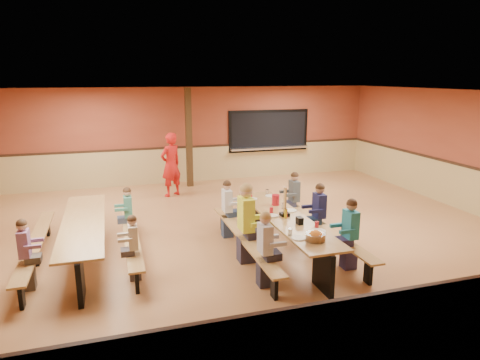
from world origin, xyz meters
name	(u,v)px	position (x,y,z in m)	size (l,w,h in m)	color
ground	(237,233)	(0.00, 0.00, 0.00)	(12.00, 12.00, 0.00)	#976139
room_envelope	(237,203)	(0.00, 0.00, 0.69)	(12.04, 10.04, 3.02)	brown
kitchen_pass_through	(269,132)	(2.60, 4.96, 1.49)	(2.78, 0.28, 1.38)	black
structural_post	(189,138)	(-0.20, 4.40, 1.50)	(0.18, 0.18, 3.00)	#312210
cafeteria_table_main	(285,227)	(0.58, -1.28, 0.53)	(1.91, 3.70, 0.74)	#A97C43
cafeteria_table_second	(84,232)	(-3.06, -0.46, 0.53)	(1.91, 3.70, 0.74)	#A97C43
seated_child_white_left	(265,250)	(-0.24, -2.40, 0.62)	(0.38, 0.31, 1.24)	silver
seated_adult_yellow	(246,224)	(-0.24, -1.41, 0.72)	(0.49, 0.40, 1.45)	#E3F635
seated_child_grey_left	(227,209)	(-0.24, -0.11, 0.60)	(0.37, 0.30, 1.20)	silver
seated_child_teal_right	(350,235)	(1.41, -2.21, 0.63)	(0.39, 0.32, 1.25)	teal
seated_child_navy_right	(319,215)	(1.41, -1.04, 0.62)	(0.39, 0.32, 1.25)	#1B1E4D
seated_child_char_right	(294,199)	(1.41, 0.17, 0.61)	(0.37, 0.31, 1.22)	#495052
seated_child_purple_sec	(26,255)	(-3.89, -1.40, 0.58)	(0.34, 0.28, 1.16)	#8A5984
seated_child_green_sec	(129,216)	(-2.24, 0.15, 0.57)	(0.34, 0.28, 1.15)	#3E816B
seated_child_tan_sec	(134,248)	(-2.24, -1.55, 0.55)	(0.32, 0.26, 1.11)	#C4B59B
standing_woman	(171,165)	(-0.90, 3.45, 0.90)	(0.66, 0.43, 1.81)	red
punch_pitcher	(276,200)	(0.68, -0.53, 0.85)	(0.16, 0.16, 0.22)	red
chip_bowl	(316,236)	(0.57, -2.55, 0.81)	(0.32, 0.32, 0.15)	orange
napkin_dispenser	(300,221)	(0.66, -1.74, 0.80)	(0.10, 0.14, 0.13)	black
condiment_mustard	(286,214)	(0.55, -1.36, 0.82)	(0.06, 0.06, 0.17)	yellow
condiment_ketchup	(286,214)	(0.56, -1.36, 0.82)	(0.06, 0.06, 0.17)	#B2140F
table_paddle	(285,209)	(0.58, -1.23, 0.88)	(0.16, 0.16, 0.56)	black
place_settings	(286,214)	(0.58, -1.28, 0.80)	(0.65, 3.30, 0.11)	beige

